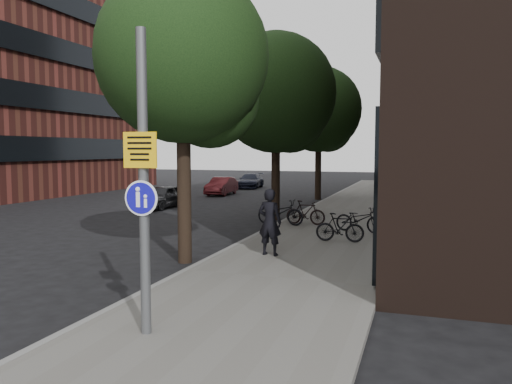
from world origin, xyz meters
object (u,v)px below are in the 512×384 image
at_px(pedestrian, 270,222).
at_px(parked_bike_facade_near, 359,219).
at_px(signpost, 144,183).
at_px(parked_car_near, 162,197).

xyz_separation_m(pedestrian, parked_bike_facade_near, (1.83, 4.57, -0.45)).
bearing_deg(signpost, parked_car_near, 114.74).
bearing_deg(pedestrian, parked_bike_facade_near, -104.63).
xyz_separation_m(parked_bike_facade_near, parked_car_near, (-10.47, 5.10, 0.01)).
distance_m(pedestrian, parked_bike_facade_near, 4.94).
distance_m(pedestrian, parked_car_near, 12.97).
bearing_deg(parked_bike_facade_near, pedestrian, 174.95).
bearing_deg(parked_car_near, parked_bike_facade_near, -24.46).
relative_size(pedestrian, parked_bike_facade_near, 1.04).
bearing_deg(parked_bike_facade_near, parked_car_near, 80.84).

